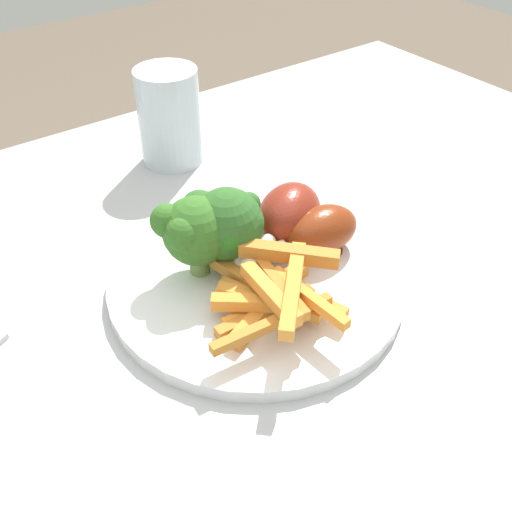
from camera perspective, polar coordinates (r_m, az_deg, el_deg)
The scene contains 9 objects.
dining_table at distance 0.60m, azimuth -4.71°, elevation -10.94°, with size 1.13×0.69×0.71m.
dinner_plate at distance 0.52m, azimuth 0.00°, elevation -2.25°, with size 0.25×0.25×0.01m, color white.
broccoli_floret_front at distance 0.49m, azimuth -2.68°, elevation 2.45°, with size 0.06×0.05×0.07m.
broccoli_floret_middle at distance 0.49m, azimuth -6.03°, elevation 2.37°, with size 0.06×0.06×0.07m.
broccoli_floret_back at distance 0.50m, azimuth -3.00°, elevation 3.24°, with size 0.06×0.06×0.07m.
carrot_fries_pile at distance 0.47m, azimuth 1.59°, elevation -3.46°, with size 0.13×0.14×0.04m.
chicken_drumstick_near at distance 0.53m, azimuth 5.68°, elevation 2.20°, with size 0.12×0.05×0.04m.
chicken_drumstick_far at distance 0.54m, azimuth 2.85°, elevation 3.87°, with size 0.12×0.09×0.05m.
water_glass at distance 0.68m, azimuth -8.22°, elevation 12.94°, with size 0.07×0.07×0.11m, color silver.
Camera 1 is at (0.19, 0.34, 1.06)m, focal length 42.17 mm.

